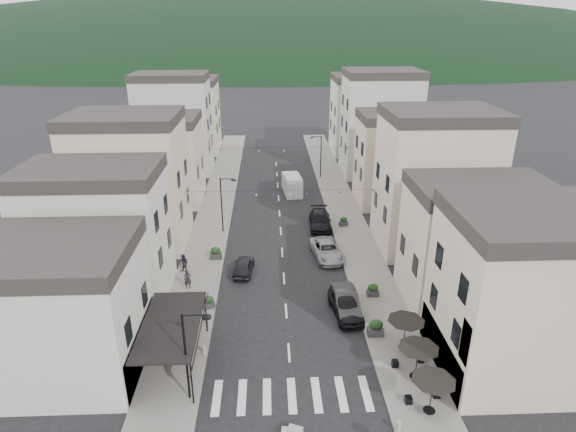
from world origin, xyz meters
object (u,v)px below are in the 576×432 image
object	(u,v)px
delivery_van	(292,184)
pedestrian_a	(188,279)
pedestrian_b	(184,264)
parked_car_e	(244,266)
parked_car_b	(346,301)
parked_car_c	(327,250)
parked_car_a	(346,305)
parked_car_d	(320,221)

from	to	relation	value
delivery_van	pedestrian_a	size ratio (longest dim) A/B	3.13
delivery_van	pedestrian_b	size ratio (longest dim) A/B	3.02
parked_car_e	pedestrian_a	bearing A→B (deg)	35.50
parked_car_e	delivery_van	xyz separation A→B (m)	(5.34, 20.70, 0.53)
parked_car_b	parked_car_c	world-z (taller)	parked_car_b
pedestrian_b	parked_car_a	bearing A→B (deg)	2.82
parked_car_b	delivery_van	xyz separation A→B (m)	(-2.79, 26.97, 0.39)
parked_car_b	pedestrian_a	size ratio (longest dim) A/B	2.93
parked_car_a	pedestrian_b	xyz separation A→B (m)	(-13.28, 6.91, 0.17)
parked_car_e	pedestrian_b	size ratio (longest dim) A/B	2.26
parked_car_c	parked_car_e	size ratio (longest dim) A/B	1.35
parked_car_b	parked_car_a	bearing A→B (deg)	-102.20
parked_car_e	pedestrian_a	distance (m)	5.22
parked_car_b	parked_car_e	world-z (taller)	parked_car_b
parked_car_b	parked_car_e	bearing A→B (deg)	140.36
parked_car_b	parked_car_c	bearing A→B (deg)	90.63
parked_car_e	pedestrian_a	world-z (taller)	pedestrian_a
parked_car_c	parked_car_a	bearing A→B (deg)	-95.94
parked_car_a	parked_car_b	distance (m)	0.56
parked_car_d	parked_car_e	xyz separation A→B (m)	(-7.80, -9.63, -0.14)
parked_car_c	parked_car_d	xyz separation A→B (m)	(0.08, 6.93, 0.07)
parked_car_b	parked_car_d	world-z (taller)	parked_car_b
parked_car_b	delivery_van	bearing A→B (deg)	93.88
parked_car_e	pedestrian_b	world-z (taller)	pedestrian_b
parked_car_c	pedestrian_b	world-z (taller)	pedestrian_b
parked_car_c	parked_car_d	size ratio (longest dim) A/B	0.96
parked_car_a	parked_car_e	size ratio (longest dim) A/B	1.22
parked_car_a	parked_car_e	bearing A→B (deg)	132.46
pedestrian_b	parked_car_e	bearing A→B (deg)	29.32
delivery_van	pedestrian_a	xyz separation A→B (m)	(-9.86, -23.29, -0.24)
parked_car_d	pedestrian_b	size ratio (longest dim) A/B	3.19
parked_car_e	pedestrian_b	xyz separation A→B (m)	(-5.25, 0.09, 0.32)
parked_car_c	parked_car_e	bearing A→B (deg)	-168.58
parked_car_b	pedestrian_a	world-z (taller)	pedestrian_a
parked_car_b	delivery_van	world-z (taller)	delivery_van
pedestrian_b	parked_car_c	bearing A→B (deg)	41.66
pedestrian_a	parked_car_c	bearing A→B (deg)	3.28
parked_car_d	pedestrian_a	xyz separation A→B (m)	(-12.32, -12.21, 0.16)
parked_car_a	parked_car_b	size ratio (longest dim) A/B	0.98
parked_car_e	delivery_van	size ratio (longest dim) A/B	0.75
delivery_van	parked_car_c	bearing A→B (deg)	-88.34
parked_car_a	parked_car_d	size ratio (longest dim) A/B	0.87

